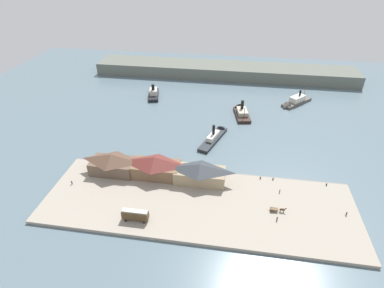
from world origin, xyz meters
The scene contains 20 objects.
ground_plane centered at (0.00, 0.00, 0.00)m, with size 320.00×320.00×0.00m, color slate.
quay_promenade centered at (0.00, -22.00, 0.60)m, with size 110.00×36.00×1.20m, color #9E9384.
seawall_edge centered at (0.00, -3.60, 0.50)m, with size 110.00×0.80×1.00m, color gray.
ferry_shed_east_terminal centered at (-36.06, -9.91, 5.46)m, with size 17.33×9.78×8.38m.
ferry_shed_customs_shed centered at (-18.85, -9.27, 5.51)m, with size 19.71×9.85×8.48m.
ferry_shed_west_terminal centered at (-1.02, -10.25, 5.16)m, with size 19.60×9.14×7.79m.
street_tram centered at (-19.22, -33.57, 3.63)m, with size 8.78×2.64×4.14m.
horse_cart centered at (27.38, -22.34, 2.13)m, with size 5.50×1.43×1.87m.
pedestrian_near_east_shed centered at (-48.88, -19.79, 1.98)m, with size 0.42×0.42×1.71m.
pedestrian_at_waters_edge centered at (28.98, -12.33, 1.91)m, with size 0.38×0.38×1.56m.
pedestrian_standing_center centered at (50.23, -20.57, 1.93)m, with size 0.40×0.40×1.60m.
pedestrian_by_tram centered at (26.99, -26.52, 1.99)m, with size 0.43×0.43×1.73m.
mooring_post_west centered at (22.21, -5.33, 1.65)m, with size 0.44×0.44×0.90m, color black.
mooring_post_center_west centered at (46.87, -5.47, 1.65)m, with size 0.44×0.44×0.90m, color black.
mooring_post_east centered at (27.07, -5.19, 1.65)m, with size 0.44×0.44×0.90m, color black.
ferry_outer_harbor centered at (-40.57, 69.09, 1.72)m, with size 9.75×19.93×9.86m.
ferry_moored_west centered at (13.56, 51.82, 1.42)m, with size 10.05×20.13×10.74m.
ferry_moored_east centered at (43.79, 68.80, 1.56)m, with size 19.87×20.84×9.66m.
ferry_mid_harbor centered at (1.98, 24.62, 1.20)m, with size 12.67×25.81×9.65m.
far_headland centered at (0.00, 110.00, 4.00)m, with size 180.00×24.00×8.00m, color #60665B.
Camera 1 is at (10.44, -101.99, 77.22)m, focal length 28.74 mm.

